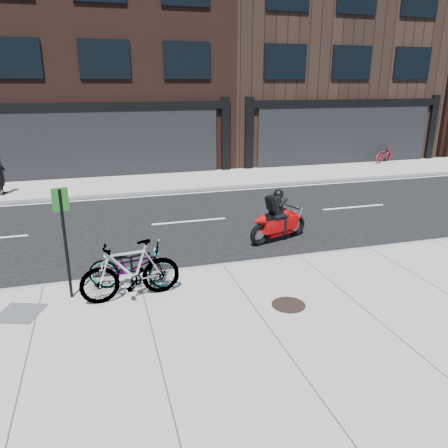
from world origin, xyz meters
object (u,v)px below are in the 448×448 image
object	(u,v)px
bicycle_front	(134,266)
pedestrian	(0,173)
utility_grate	(20,313)
bicycle_rear	(130,270)
manhole_cover	(288,305)
sign_post	(64,234)
bike_rack	(141,268)
motorcycle	(281,219)
bicycle_far	(384,154)

from	to	relation	value
bicycle_front	pedestrian	bearing A→B (deg)	39.72
bicycle_front	utility_grate	distance (m)	2.29
pedestrian	utility_grate	bearing A→B (deg)	-169.42
bicycle_rear	manhole_cover	bearing A→B (deg)	61.21
utility_grate	sign_post	world-z (taller)	sign_post
bike_rack	motorcycle	size ratio (longest dim) A/B	0.39
bicycle_rear	manhole_cover	xyz separation A→B (m)	(2.89, -1.17, -0.59)
motorcycle	pedestrian	distance (m)	11.22
manhole_cover	bike_rack	bearing A→B (deg)	148.79
motorcycle	utility_grate	size ratio (longest dim) A/B	2.58
manhole_cover	bicycle_front	bearing A→B (deg)	150.14
bike_rack	bicycle_far	world-z (taller)	bicycle_far
motorcycle	utility_grate	distance (m)	7.00
bicycle_rear	utility_grate	xyz separation A→B (m)	(-2.08, -0.05, -0.59)
sign_post	bicycle_front	bearing A→B (deg)	-14.66
pedestrian	utility_grate	xyz separation A→B (m)	(1.97, -10.12, -0.81)
sign_post	utility_grate	bearing A→B (deg)	-172.56
bicycle_far	manhole_cover	distance (m)	17.52
bicycle_front	utility_grate	xyz separation A→B (m)	(-2.18, -0.49, -0.49)
sign_post	manhole_cover	bearing A→B (deg)	-38.34
bicycle_front	bicycle_rear	world-z (taller)	bicycle_rear
sign_post	bicycle_rear	bearing A→B (deg)	-35.32
manhole_cover	utility_grate	world-z (taller)	same
bicycle_far	utility_grate	xyz separation A→B (m)	(-16.48, -12.09, -0.42)
pedestrian	bicycle_far	bearing A→B (deg)	-84.33
pedestrian	manhole_cover	distance (m)	13.23
bicycle_far	utility_grate	size ratio (longest dim) A/B	2.18
bicycle_rear	pedestrian	bearing A→B (deg)	-164.90
bicycle_rear	sign_post	size ratio (longest dim) A/B	0.88
sign_post	pedestrian	bearing A→B (deg)	88.99
bicycle_front	bicycle_rear	size ratio (longest dim) A/B	0.95
bicycle_front	bicycle_rear	xyz separation A→B (m)	(-0.10, -0.44, 0.10)
pedestrian	sign_post	world-z (taller)	sign_post
pedestrian	motorcycle	bearing A→B (deg)	-131.85
bicycle_rear	bicycle_far	distance (m)	18.77
bicycle_far	utility_grate	world-z (taller)	bicycle_far
bicycle_rear	motorcycle	world-z (taller)	motorcycle
bike_rack	sign_post	xyz separation A→B (m)	(-1.41, -0.06, 0.90)
pedestrian	sign_post	xyz separation A→B (m)	(2.88, -9.69, 0.53)
pedestrian	utility_grate	size ratio (longest dim) A/B	2.19
pedestrian	utility_grate	world-z (taller)	pedestrian
bicycle_rear	manhole_cover	world-z (taller)	bicycle_rear
bike_rack	bicycle_rear	xyz separation A→B (m)	(-0.24, -0.44, 0.15)
bicycle_rear	sign_post	xyz separation A→B (m)	(-1.17, 0.37, 0.75)
motorcycle	pedestrian	size ratio (longest dim) A/B	1.18
bicycle_rear	bike_rack	bearing A→B (deg)	144.35
bike_rack	pedestrian	size ratio (longest dim) A/B	0.46
bicycle_far	utility_grate	bearing A→B (deg)	99.48
pedestrian	bicycle_rear	bearing A→B (deg)	-158.51
bike_rack	bicycle_far	bearing A→B (deg)	39.33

